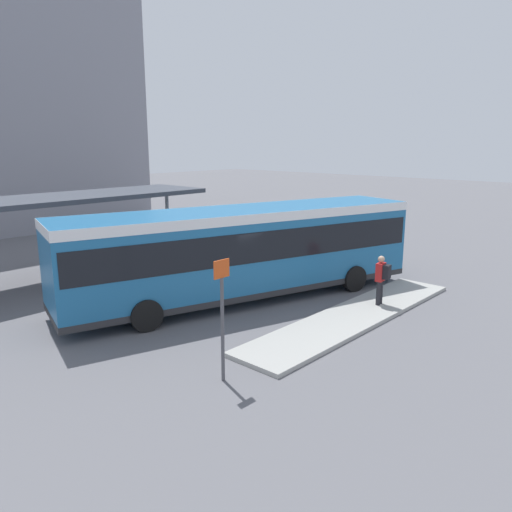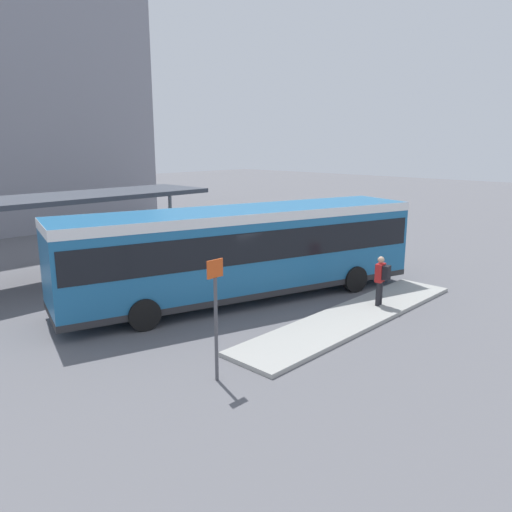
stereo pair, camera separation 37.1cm
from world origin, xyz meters
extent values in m
plane|color=#5B5B60|center=(0.00, 0.00, 0.00)|extent=(120.00, 120.00, 0.00)
cube|color=#9E9E99|center=(0.92, -3.84, 0.06)|extent=(9.45, 1.80, 0.12)
cube|color=#1E6093|center=(0.00, 0.00, 1.72)|extent=(12.63, 6.09, 2.75)
cube|color=white|center=(0.00, 0.00, 2.95)|extent=(12.65, 6.11, 0.30)
cube|color=black|center=(0.00, 0.00, 2.05)|extent=(12.40, 6.04, 0.96)
cube|color=black|center=(5.92, -1.81, 2.05)|extent=(0.77, 2.29, 1.06)
cube|color=#28282B|center=(0.00, 0.00, 0.45)|extent=(12.64, 6.10, 0.20)
cylinder|color=black|center=(4.04, 0.06, 0.47)|extent=(0.98, 0.54, 0.94)
cylinder|color=black|center=(3.32, -2.31, 0.47)|extent=(0.98, 0.54, 0.94)
cylinder|color=black|center=(-3.32, 2.31, 0.47)|extent=(0.98, 0.54, 0.94)
cylinder|color=black|center=(-4.04, -0.06, 0.47)|extent=(0.98, 0.54, 0.94)
cylinder|color=#232328|center=(2.18, -3.92, 0.51)|extent=(0.15, 0.15, 0.78)
cylinder|color=#232328|center=(2.35, -3.89, 0.51)|extent=(0.15, 0.15, 0.78)
cube|color=#B21E1E|center=(2.27, -3.90, 1.20)|extent=(0.42, 0.26, 0.59)
cube|color=black|center=(2.29, -4.10, 1.23)|extent=(0.32, 0.23, 0.45)
sphere|color=tan|center=(2.27, -3.90, 1.62)|extent=(0.21, 0.21, 0.21)
torus|color=black|center=(10.82, 3.45, 0.34)|extent=(0.08, 0.70, 0.70)
torus|color=black|center=(10.87, 4.39, 0.34)|extent=(0.08, 0.70, 0.70)
cylinder|color=silver|center=(10.85, 3.92, 0.57)|extent=(0.07, 0.74, 0.04)
cylinder|color=silver|center=(10.85, 4.09, 0.51)|extent=(0.04, 0.04, 0.34)
cube|color=black|center=(10.85, 4.09, 0.68)|extent=(0.08, 0.18, 0.04)
cylinder|color=silver|center=(10.83, 3.55, 0.65)|extent=(0.48, 0.05, 0.03)
torus|color=black|center=(10.91, 5.20, 0.35)|extent=(0.09, 0.70, 0.70)
torus|color=black|center=(10.86, 4.25, 0.35)|extent=(0.09, 0.70, 0.70)
cylinder|color=black|center=(10.88, 4.72, 0.57)|extent=(0.08, 0.74, 0.04)
cylinder|color=black|center=(10.87, 4.55, 0.52)|extent=(0.04, 0.04, 0.34)
cube|color=black|center=(10.87, 4.55, 0.69)|extent=(0.08, 0.18, 0.04)
cylinder|color=black|center=(10.91, 5.10, 0.66)|extent=(0.48, 0.06, 0.03)
torus|color=black|center=(10.93, 5.98, 0.34)|extent=(0.16, 0.68, 0.68)
torus|color=black|center=(10.78, 5.07, 0.34)|extent=(0.16, 0.68, 0.68)
cylinder|color=red|center=(10.85, 5.52, 0.56)|extent=(0.15, 0.72, 0.04)
cylinder|color=red|center=(10.83, 5.36, 0.50)|extent=(0.04, 0.04, 0.33)
cube|color=black|center=(10.83, 5.36, 0.67)|extent=(0.10, 0.19, 0.04)
cylinder|color=red|center=(10.91, 5.89, 0.64)|extent=(0.48, 0.11, 0.03)
torus|color=black|center=(10.86, 5.86, 0.34)|extent=(0.08, 0.68, 0.68)
torus|color=black|center=(10.91, 6.78, 0.34)|extent=(0.08, 0.68, 0.68)
cylinder|color=#287F3D|center=(10.89, 6.32, 0.56)|extent=(0.07, 0.72, 0.04)
cylinder|color=#287F3D|center=(10.89, 6.49, 0.50)|extent=(0.04, 0.04, 0.33)
cube|color=black|center=(10.89, 6.49, 0.67)|extent=(0.08, 0.18, 0.04)
cylinder|color=#287F3D|center=(10.87, 5.96, 0.64)|extent=(0.48, 0.05, 0.03)
cube|color=#383D47|center=(-2.99, 6.72, 3.18)|extent=(11.74, 3.29, 0.18)
cylinder|color=gray|center=(2.00, 6.72, 1.55)|extent=(0.16, 0.16, 3.09)
cylinder|color=slate|center=(1.12, 3.83, 0.31)|extent=(0.74, 0.74, 0.62)
sphere|color=#337F38|center=(1.12, 3.83, 0.94)|extent=(0.85, 0.85, 0.85)
cylinder|color=#4C4C51|center=(-4.67, -3.85, 1.20)|extent=(0.08, 0.08, 2.40)
cube|color=#D84C19|center=(-4.67, -3.85, 2.60)|extent=(0.44, 0.03, 0.40)
camera|label=1|loc=(-11.79, -11.39, 5.25)|focal=35.00mm
camera|label=2|loc=(-11.54, -11.66, 5.25)|focal=35.00mm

